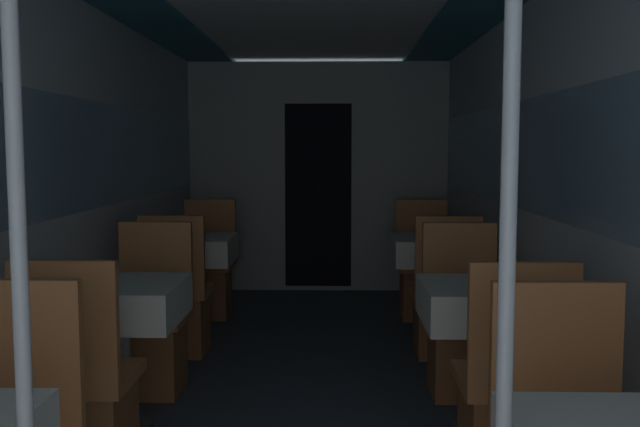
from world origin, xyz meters
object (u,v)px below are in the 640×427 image
(support_pole_left_0, at_px, (20,274))
(chair_right_near_1, at_px, (510,414))
(dining_table_left_2, at_px, (194,252))
(support_pole_right_0, at_px, (507,276))
(dining_table_right_2, at_px, (433,253))
(chair_left_near_2, at_px, (178,311))
(chair_right_far_2, at_px, (423,282))
(chair_left_near_1, at_px, (82,411))
(dining_table_right_1, at_px, (484,309))
(chair_right_near_2, at_px, (443,312))
(chair_left_far_1, at_px, (150,341))
(chair_right_far_1, at_px, (463,342))
(chair_left_far_2, at_px, (207,281))
(dining_table_left_1, at_px, (120,307))

(support_pole_left_0, height_order, chair_right_near_1, support_pole_left_0)
(dining_table_left_2, bearing_deg, support_pole_right_0, -68.45)
(support_pole_left_0, relative_size, dining_table_right_2, 3.02)
(dining_table_left_2, relative_size, dining_table_right_2, 1.00)
(chair_left_near_2, bearing_deg, support_pole_left_0, -83.78)
(support_pole_right_0, height_order, chair_right_far_2, support_pole_right_0)
(support_pole_left_0, relative_size, chair_left_near_1, 2.31)
(dining_table_right_1, bearing_deg, dining_table_right_2, 90.00)
(chair_right_near_2, distance_m, chair_right_far_2, 1.09)
(dining_table_left_2, bearing_deg, chair_right_near_1, -53.10)
(support_pole_right_0, bearing_deg, dining_table_left_2, 111.55)
(support_pole_left_0, bearing_deg, chair_left_near_1, 104.81)
(chair_left_far_1, bearing_deg, dining_table_left_2, -90.00)
(chair_left_near_1, bearing_deg, support_pole_left_0, -75.19)
(dining_table_left_2, height_order, chair_right_far_1, chair_right_far_1)
(support_pole_left_0, xyz_separation_m, dining_table_right_2, (1.44, 3.65, -0.49))
(chair_left_far_1, xyz_separation_m, chair_left_far_2, (0.00, 1.83, 0.00))
(chair_left_near_1, bearing_deg, dining_table_right_2, 53.10)
(chair_right_far_1, xyz_separation_m, chair_right_near_2, (0.00, 0.73, 0.00))
(chair_left_far_1, bearing_deg, chair_right_near_1, 148.49)
(support_pole_left_0, xyz_separation_m, chair_left_near_2, (-0.34, 3.11, -0.81))
(chair_right_near_2, bearing_deg, support_pole_right_0, -96.22)
(chair_left_near_1, relative_size, chair_left_near_2, 1.00)
(chair_right_far_1, bearing_deg, chair_left_near_1, 31.51)
(chair_left_near_1, height_order, chair_right_far_2, same)
(support_pole_right_0, distance_m, dining_table_right_1, 1.92)
(chair_left_near_2, bearing_deg, chair_left_near_1, -90.00)
(support_pole_left_0, xyz_separation_m, chair_left_far_2, (-0.34, 4.20, -0.81))
(support_pole_right_0, bearing_deg, support_pole_left_0, 180.00)
(chair_left_near_2, distance_m, dining_table_right_1, 2.22)
(dining_table_right_1, bearing_deg, chair_left_far_2, 126.90)
(chair_left_far_2, relative_size, chair_right_far_2, 1.00)
(dining_table_left_2, height_order, chair_right_far_2, chair_right_far_2)
(chair_left_far_1, height_order, dining_table_right_1, chair_left_far_1)
(chair_left_far_2, bearing_deg, chair_left_near_1, 90.00)
(chair_right_near_2, bearing_deg, chair_left_near_1, -134.28)
(chair_right_far_1, distance_m, chair_right_far_2, 1.83)
(support_pole_left_0, distance_m, chair_left_far_2, 4.29)
(support_pole_left_0, height_order, dining_table_right_2, support_pole_left_0)
(dining_table_right_1, height_order, chair_right_far_2, chair_right_far_2)
(chair_left_near_2, distance_m, chair_right_near_2, 1.78)
(dining_table_right_1, bearing_deg, dining_table_left_2, 134.28)
(chair_left_far_1, xyz_separation_m, chair_left_near_2, (0.00, 0.73, 0.00))
(support_pole_left_0, distance_m, chair_right_far_1, 2.89)
(dining_table_left_1, bearing_deg, chair_right_near_1, -17.04)
(chair_right_far_1, relative_size, chair_right_far_2, 1.00)
(dining_table_left_1, distance_m, chair_left_far_2, 2.39)
(chair_left_far_1, bearing_deg, chair_left_far_2, -90.00)
(chair_left_near_1, bearing_deg, chair_right_far_2, 58.60)
(chair_left_far_2, bearing_deg, chair_left_near_2, 90.00)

